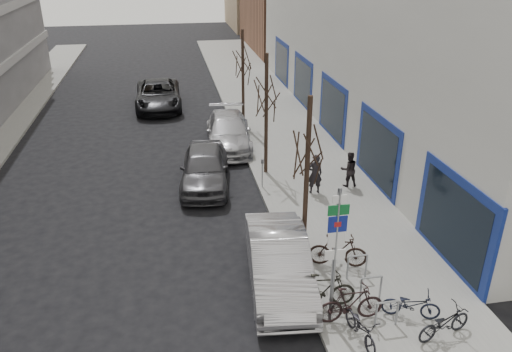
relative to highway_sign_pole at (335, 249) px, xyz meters
name	(u,v)px	position (x,y,z in m)	size (l,w,h in m)	color
ground	(244,335)	(-2.40, 0.01, -2.46)	(120.00, 120.00, 0.00)	black
sidewalk_east	(306,170)	(2.10, 10.01, -2.38)	(5.00, 70.00, 0.15)	slate
commercial_building	(494,33)	(14.60, 16.01, 2.54)	(20.00, 32.00, 10.00)	#B7B7B2
brick_building_far	(310,6)	(10.60, 40.01, 1.54)	(12.00, 14.00, 8.00)	brown
highway_sign_pole	(335,249)	(0.00, 0.00, 0.00)	(0.55, 0.10, 4.20)	gray
bike_rack	(371,286)	(1.40, 0.61, -1.80)	(0.66, 2.26, 0.83)	gray
tree_near	(308,140)	(0.20, 3.51, 1.65)	(1.80, 1.80, 5.50)	black
tree_mid	(266,86)	(0.20, 10.01, 1.65)	(1.80, 1.80, 5.50)	black
tree_far	(243,56)	(0.20, 16.51, 1.65)	(1.80, 1.80, 5.50)	black
meter_front	(295,239)	(-0.25, 3.01, -1.54)	(0.10, 0.08, 1.27)	gray
meter_mid	(262,170)	(-0.25, 8.51, -1.54)	(0.10, 0.08, 1.27)	gray
meter_back	(242,128)	(-0.25, 14.01, -1.54)	(0.10, 0.08, 1.27)	gray
bike_near_left	(361,325)	(0.53, -0.86, -1.83)	(0.47, 1.57, 0.96)	black
bike_near_right	(351,303)	(0.52, -0.10, -1.74)	(0.56, 1.87, 1.14)	black
bike_mid_curb	(411,302)	(2.22, -0.25, -1.83)	(0.48, 1.58, 0.96)	black
bike_mid_inner	(324,290)	(-0.02, 0.61, -1.74)	(0.55, 1.86, 1.13)	black
bike_far_curb	(445,321)	(2.72, -1.11, -1.80)	(0.50, 1.67, 1.02)	black
bike_far_inner	(338,250)	(1.02, 2.43, -1.74)	(0.56, 1.88, 1.14)	black
parked_car_front	(279,262)	(-1.00, 1.99, -1.63)	(1.75, 5.02, 1.65)	#B5B4B9
parked_car_mid	(205,167)	(-2.60, 9.44, -1.62)	(1.99, 4.94, 1.68)	#444348
parked_car_back	(228,132)	(-1.00, 13.85, -1.66)	(2.24, 5.51, 1.60)	#A9A9AE
lane_car	(158,95)	(-4.53, 21.46, -1.62)	(2.78, 6.02, 1.67)	black
pedestrian_near	(315,174)	(1.77, 7.60, -1.46)	(0.62, 0.41, 1.71)	black
pedestrian_far	(349,169)	(3.37, 7.98, -1.53)	(0.57, 0.39, 1.56)	black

